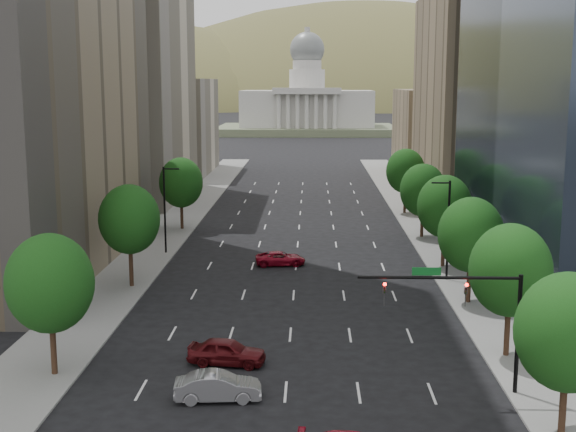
# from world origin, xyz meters

# --- Properties ---
(sidewalk_left) EXTENTS (6.00, 200.00, 0.15)m
(sidewalk_left) POSITION_xyz_m (-15.50, 60.00, 0.07)
(sidewalk_left) COLOR slate
(sidewalk_left) RESTS_ON ground
(sidewalk_right) EXTENTS (6.00, 200.00, 0.15)m
(sidewalk_right) POSITION_xyz_m (15.50, 60.00, 0.07)
(sidewalk_right) COLOR slate
(sidewalk_right) RESTS_ON ground
(midrise_cream_left) EXTENTS (14.00, 30.00, 35.00)m
(midrise_cream_left) POSITION_xyz_m (-25.00, 103.00, 17.50)
(midrise_cream_left) COLOR beige
(midrise_cream_left) RESTS_ON ground
(filler_left) EXTENTS (14.00, 26.00, 18.00)m
(filler_left) POSITION_xyz_m (-25.00, 136.00, 9.00)
(filler_left) COLOR beige
(filler_left) RESTS_ON ground
(parking_tan_right) EXTENTS (14.00, 30.00, 30.00)m
(parking_tan_right) POSITION_xyz_m (25.00, 100.00, 15.00)
(parking_tan_right) COLOR #8C7759
(parking_tan_right) RESTS_ON ground
(filler_right) EXTENTS (14.00, 26.00, 16.00)m
(filler_right) POSITION_xyz_m (25.00, 133.00, 8.00)
(filler_right) COLOR #8C7759
(filler_right) RESTS_ON ground
(tree_right_0) EXTENTS (5.20, 5.20, 8.39)m
(tree_right_0) POSITION_xyz_m (14.00, 25.00, 5.39)
(tree_right_0) COLOR #382316
(tree_right_0) RESTS_ON ground
(tree_right_1) EXTENTS (5.20, 5.20, 8.75)m
(tree_right_1) POSITION_xyz_m (14.00, 36.00, 5.75)
(tree_right_1) COLOR #382316
(tree_right_1) RESTS_ON ground
(tree_right_2) EXTENTS (5.20, 5.20, 8.61)m
(tree_right_2) POSITION_xyz_m (14.00, 48.00, 5.60)
(tree_right_2) COLOR #382316
(tree_right_2) RESTS_ON ground
(tree_right_3) EXTENTS (5.20, 5.20, 8.89)m
(tree_right_3) POSITION_xyz_m (14.00, 60.00, 5.89)
(tree_right_3) COLOR #382316
(tree_right_3) RESTS_ON ground
(tree_right_4) EXTENTS (5.20, 5.20, 8.46)m
(tree_right_4) POSITION_xyz_m (14.00, 74.00, 5.46)
(tree_right_4) COLOR #382316
(tree_right_4) RESTS_ON ground
(tree_right_5) EXTENTS (5.20, 5.20, 8.75)m
(tree_right_5) POSITION_xyz_m (14.00, 90.00, 5.75)
(tree_right_5) COLOR #382316
(tree_right_5) RESTS_ON ground
(tree_left_0) EXTENTS (5.20, 5.20, 8.75)m
(tree_left_0) POSITION_xyz_m (-14.00, 32.00, 5.75)
(tree_left_0) COLOR #382316
(tree_left_0) RESTS_ON ground
(tree_left_1) EXTENTS (5.20, 5.20, 8.97)m
(tree_left_1) POSITION_xyz_m (-14.00, 52.00, 5.96)
(tree_left_1) COLOR #382316
(tree_left_1) RESTS_ON ground
(tree_left_2) EXTENTS (5.20, 5.20, 8.68)m
(tree_left_2) POSITION_xyz_m (-14.00, 78.00, 5.68)
(tree_left_2) COLOR #382316
(tree_left_2) RESTS_ON ground
(streetlight_rn) EXTENTS (1.70, 0.20, 9.00)m
(streetlight_rn) POSITION_xyz_m (13.44, 55.00, 4.84)
(streetlight_rn) COLOR black
(streetlight_rn) RESTS_ON ground
(streetlight_ln) EXTENTS (1.70, 0.20, 9.00)m
(streetlight_ln) POSITION_xyz_m (-13.44, 65.00, 4.84)
(streetlight_ln) COLOR black
(streetlight_ln) RESTS_ON ground
(traffic_signal) EXTENTS (9.12, 0.40, 7.38)m
(traffic_signal) POSITION_xyz_m (10.53, 30.00, 5.17)
(traffic_signal) COLOR black
(traffic_signal) RESTS_ON ground
(capitol) EXTENTS (60.00, 40.00, 35.20)m
(capitol) POSITION_xyz_m (0.00, 249.71, 8.58)
(capitol) COLOR #596647
(capitol) RESTS_ON ground
(foothills) EXTENTS (720.00, 413.00, 263.00)m
(foothills) POSITION_xyz_m (34.67, 599.39, -37.78)
(foothills) COLOR olive
(foothills) RESTS_ON ground
(car_maroon) EXTENTS (5.09, 2.57, 1.66)m
(car_maroon) POSITION_xyz_m (-3.83, 34.21, 0.83)
(car_maroon) COLOR #4A0C0F
(car_maroon) RESTS_ON ground
(car_silver) EXTENTS (4.96, 2.13, 1.59)m
(car_silver) POSITION_xyz_m (-3.73, 28.74, 0.79)
(car_silver) COLOR gray
(car_silver) RESTS_ON ground
(car_red_far) EXTENTS (5.06, 2.79, 1.34)m
(car_red_far) POSITION_xyz_m (-1.50, 60.44, 0.67)
(car_red_far) COLOR maroon
(car_red_far) RESTS_ON ground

